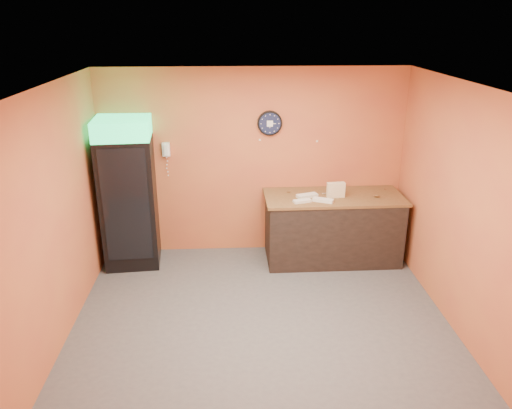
{
  "coord_description": "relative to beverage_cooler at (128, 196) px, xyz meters",
  "views": [
    {
      "loc": [
        -0.34,
        -5.18,
        3.46
      ],
      "look_at": [
        -0.03,
        0.6,
        1.26
      ],
      "focal_mm": 35.0,
      "sensor_mm": 36.0,
      "label": 1
    }
  ],
  "objects": [
    {
      "name": "wall_phone",
      "position": [
        0.54,
        0.35,
        0.58
      ],
      "size": [
        0.11,
        0.1,
        0.2
      ],
      "color": "white",
      "rests_on": "back_wall"
    },
    {
      "name": "butcher_paper",
      "position": [
        2.97,
        -0.03,
        -0.07
      ],
      "size": [
        2.03,
        0.91,
        0.04
      ],
      "primitive_type": "cube",
      "rotation": [
        0.0,
        0.0,
        0.02
      ],
      "color": "brown",
      "rests_on": "prep_counter"
    },
    {
      "name": "right_wall",
      "position": [
        4.06,
        -1.6,
        0.35
      ],
      "size": [
        0.02,
        4.0,
        2.8
      ],
      "primitive_type": "cube",
      "color": "#C86C38",
      "rests_on": "floor"
    },
    {
      "name": "ceiling",
      "position": [
        1.81,
        -1.6,
        1.75
      ],
      "size": [
        4.5,
        4.0,
        0.02
      ],
      "primitive_type": "cube",
      "color": "white",
      "rests_on": "back_wall"
    },
    {
      "name": "back_wall",
      "position": [
        1.81,
        0.4,
        0.35
      ],
      "size": [
        4.5,
        0.02,
        2.8
      ],
      "primitive_type": "cube",
      "color": "#C86C38",
      "rests_on": "floor"
    },
    {
      "name": "wrapped_sandwich_right",
      "position": [
        2.57,
        -0.07,
        -0.02
      ],
      "size": [
        0.33,
        0.21,
        0.04
      ],
      "primitive_type": "cube",
      "rotation": [
        0.0,
        0.0,
        0.33
      ],
      "color": "silver",
      "rests_on": "butcher_paper"
    },
    {
      "name": "floor",
      "position": [
        1.81,
        -1.6,
        -1.05
      ],
      "size": [
        4.5,
        4.5,
        0.0
      ],
      "primitive_type": "plane",
      "color": "#47474C",
      "rests_on": "ground"
    },
    {
      "name": "wrapped_sandwich_mid",
      "position": [
        2.77,
        -0.26,
        -0.03
      ],
      "size": [
        0.31,
        0.22,
        0.04
      ],
      "primitive_type": "cube",
      "rotation": [
        0.0,
        0.0,
        -0.43
      ],
      "color": "silver",
      "rests_on": "butcher_paper"
    },
    {
      "name": "sub_roll_stack",
      "position": [
        2.98,
        -0.09,
        0.06
      ],
      "size": [
        0.26,
        0.11,
        0.22
      ],
      "rotation": [
        0.0,
        0.0,
        0.09
      ],
      "color": "beige",
      "rests_on": "butcher_paper"
    },
    {
      "name": "left_wall",
      "position": [
        -0.44,
        -1.6,
        0.35
      ],
      "size": [
        0.02,
        4.0,
        2.8
      ],
      "primitive_type": "cube",
      "color": "#C86C38",
      "rests_on": "floor"
    },
    {
      "name": "wrapped_sandwich_left",
      "position": [
        2.47,
        -0.27,
        -0.03
      ],
      "size": [
        0.27,
        0.17,
        0.04
      ],
      "primitive_type": "cube",
      "rotation": [
        0.0,
        0.0,
        0.29
      ],
      "color": "silver",
      "rests_on": "butcher_paper"
    },
    {
      "name": "beverage_cooler",
      "position": [
        0.0,
        0.0,
        0.0
      ],
      "size": [
        0.82,
        0.83,
        2.16
      ],
      "rotation": [
        0.0,
        0.0,
        0.08
      ],
      "color": "black",
      "rests_on": "floor"
    },
    {
      "name": "wall_clock",
      "position": [
        2.05,
        0.37,
        0.94
      ],
      "size": [
        0.36,
        0.06,
        0.36
      ],
      "color": "black",
      "rests_on": "back_wall"
    },
    {
      "name": "prep_counter",
      "position": [
        2.97,
        -0.03,
        -0.57
      ],
      "size": [
        1.95,
        0.88,
        0.97
      ],
      "primitive_type": "cube",
      "rotation": [
        0.0,
        0.0,
        0.01
      ],
      "color": "black",
      "rests_on": "floor"
    },
    {
      "name": "kitchen_tool",
      "position": [
        2.94,
        0.05,
        -0.02
      ],
      "size": [
        0.05,
        0.05,
        0.05
      ],
      "primitive_type": "cylinder",
      "color": "silver",
      "rests_on": "butcher_paper"
    }
  ]
}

